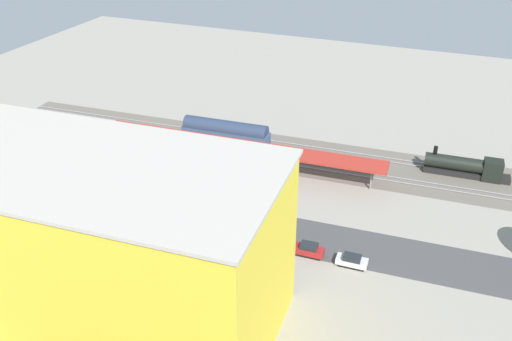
% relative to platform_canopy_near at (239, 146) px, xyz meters
% --- Properties ---
extents(ground_plane, '(196.37, 196.37, 0.00)m').
position_rel_platform_canopy_near_xyz_m(ground_plane, '(-8.71, 13.14, -4.32)').
color(ground_plane, gray).
rests_on(ground_plane, ground).
extents(rail_bed, '(123.31, 20.80, 0.01)m').
position_rel_platform_canopy_near_xyz_m(rail_bed, '(-8.71, -8.10, -4.32)').
color(rail_bed, '#665E54').
rests_on(rail_bed, ground).
extents(street_asphalt, '(123.03, 14.91, 0.01)m').
position_rel_platform_canopy_near_xyz_m(street_asphalt, '(-8.71, 16.33, -4.32)').
color(street_asphalt, '#424244').
rests_on(street_asphalt, ground).
extents(track_rails, '(122.60, 14.37, 0.12)m').
position_rel_platform_canopy_near_xyz_m(track_rails, '(-8.71, -8.10, -4.14)').
color(track_rails, '#9E9EA8').
rests_on(track_rails, ground).
extents(platform_canopy_near, '(51.93, 6.94, 4.56)m').
position_rel_platform_canopy_near_xyz_m(platform_canopy_near, '(0.00, 0.00, 0.00)').
color(platform_canopy_near, '#A82D23').
rests_on(platform_canopy_near, ground).
extents(locomotive, '(14.41, 3.14, 4.83)m').
position_rel_platform_canopy_near_xyz_m(locomotive, '(-38.07, -11.55, -2.60)').
color(locomotive, black).
rests_on(locomotive, ground).
extents(freight_coach_far, '(16.77, 3.88, 6.37)m').
position_rel_platform_canopy_near_xyz_m(freight_coach_far, '(4.68, -4.65, -0.96)').
color(freight_coach_far, black).
rests_on(freight_coach_far, ground).
extents(parked_car_0, '(4.28, 1.98, 1.55)m').
position_rel_platform_canopy_near_xyz_m(parked_car_0, '(-24.84, 19.65, -3.62)').
color(parked_car_0, black).
rests_on(parked_car_0, ground).
extents(parked_car_1, '(4.27, 1.86, 1.85)m').
position_rel_platform_canopy_near_xyz_m(parked_car_1, '(-18.78, 19.61, -3.50)').
color(parked_car_1, black).
rests_on(parked_car_1, ground).
extents(parked_car_2, '(4.11, 1.98, 1.82)m').
position_rel_platform_canopy_near_xyz_m(parked_car_2, '(-11.28, 19.79, -3.51)').
color(parked_car_2, black).
rests_on(parked_car_2, ground).
extents(parked_car_3, '(4.42, 2.13, 1.79)m').
position_rel_platform_canopy_near_xyz_m(parked_car_3, '(-5.12, 19.73, -3.52)').
color(parked_car_3, black).
rests_on(parked_car_3, ground).
extents(parked_car_4, '(4.28, 1.93, 1.62)m').
position_rel_platform_canopy_near_xyz_m(parked_car_4, '(0.95, 19.48, -3.59)').
color(parked_car_4, black).
rests_on(parked_car_4, ground).
extents(construction_building, '(41.47, 21.59, 20.26)m').
position_rel_platform_canopy_near_xyz_m(construction_building, '(0.40, 39.11, 5.81)').
color(construction_building, yellow).
rests_on(construction_building, ground).
extents(construction_roof_slab, '(42.09, 22.22, 0.40)m').
position_rel_platform_canopy_near_xyz_m(construction_roof_slab, '(0.40, 39.11, 16.15)').
color(construction_roof_slab, '#B7B2A8').
rests_on(construction_roof_slab, construction_building).
extents(box_truck_0, '(9.18, 2.72, 3.16)m').
position_rel_platform_canopy_near_xyz_m(box_truck_0, '(-9.34, 22.54, -2.73)').
color(box_truck_0, black).
rests_on(box_truck_0, ground).
extents(box_truck_1, '(8.94, 3.24, 3.22)m').
position_rel_platform_canopy_near_xyz_m(box_truck_1, '(8.80, 25.23, -2.73)').
color(box_truck_1, black).
rests_on(box_truck_1, ground).
extents(street_tree_0, '(6.02, 6.02, 7.68)m').
position_rel_platform_canopy_near_xyz_m(street_tree_0, '(21.46, 10.95, 0.34)').
color(street_tree_0, brown).
rests_on(street_tree_0, ground).
extents(street_tree_2, '(6.16, 6.16, 9.08)m').
position_rel_platform_canopy_near_xyz_m(street_tree_2, '(5.58, 11.96, 1.67)').
color(street_tree_2, brown).
rests_on(street_tree_2, ground).
extents(street_tree_3, '(4.19, 4.19, 6.73)m').
position_rel_platform_canopy_near_xyz_m(street_tree_3, '(27.30, 10.90, 0.30)').
color(street_tree_3, brown).
rests_on(street_tree_3, ground).
extents(street_tree_4, '(4.35, 4.35, 6.94)m').
position_rel_platform_canopy_near_xyz_m(street_tree_4, '(8.40, 11.33, 0.43)').
color(street_tree_4, brown).
rests_on(street_tree_4, ground).
extents(traffic_light, '(0.50, 0.36, 6.76)m').
position_rel_platform_canopy_near_xyz_m(traffic_light, '(7.51, 21.21, 0.15)').
color(traffic_light, '#333333').
rests_on(traffic_light, ground).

